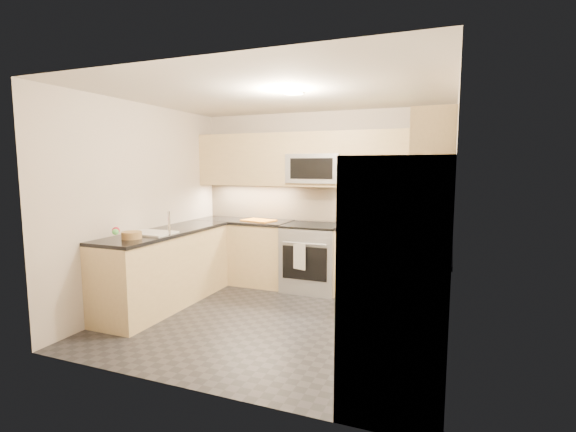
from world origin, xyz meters
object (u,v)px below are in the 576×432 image
object	(u,v)px
gas_range	(312,258)
refrigerator	(398,282)
cutting_board	(259,220)
fruit_basket	(132,235)
utensil_bowl	(404,222)
microwave	(316,168)

from	to	relation	value
gas_range	refrigerator	distance (m)	2.86
gas_range	cutting_board	world-z (taller)	cutting_board
gas_range	refrigerator	world-z (taller)	refrigerator
cutting_board	fruit_basket	size ratio (longest dim) A/B	2.12
gas_range	utensil_bowl	xyz separation A→B (m)	(1.23, -0.01, 0.56)
gas_range	utensil_bowl	world-z (taller)	utensil_bowl
utensil_bowl	fruit_basket	distance (m)	3.28
refrigerator	cutting_board	size ratio (longest dim) A/B	3.96
gas_range	microwave	world-z (taller)	microwave
utensil_bowl	refrigerator	bearing A→B (deg)	-84.73
gas_range	refrigerator	bearing A→B (deg)	-59.12
gas_range	microwave	size ratio (longest dim) A/B	1.20
microwave	utensil_bowl	xyz separation A→B (m)	(1.23, -0.13, -0.68)
microwave	fruit_basket	world-z (taller)	microwave
microwave	cutting_board	size ratio (longest dim) A/B	1.67
refrigerator	utensil_bowl	distance (m)	2.43
cutting_board	fruit_basket	bearing A→B (deg)	-108.86
microwave	fruit_basket	size ratio (longest dim) A/B	3.55
cutting_board	fruit_basket	world-z (taller)	fruit_basket
fruit_basket	refrigerator	bearing A→B (deg)	-10.60
utensil_bowl	gas_range	bearing A→B (deg)	179.74
microwave	fruit_basket	distance (m)	2.59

